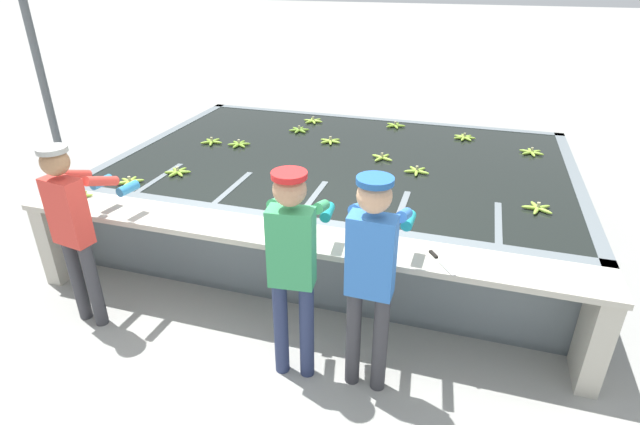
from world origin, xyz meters
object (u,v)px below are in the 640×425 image
at_px(banana_bunch_floating_4, 538,208).
at_px(banana_bunch_floating_11, 531,152).
at_px(banana_bunch_floating_7, 382,158).
at_px(worker_2, 372,266).
at_px(banana_bunch_floating_10, 417,171).
at_px(knife_0, 438,259).
at_px(worker_0, 74,221).
at_px(banana_bunch_floating_5, 464,137).
at_px(worker_1, 293,258).
at_px(banana_bunch_floating_9, 212,142).
at_px(banana_bunch_floating_0, 313,121).
at_px(banana_bunch_floating_6, 239,144).
at_px(support_post_left, 44,87).
at_px(banana_bunch_ledge_0, 77,197).
at_px(banana_bunch_floating_1, 130,182).
at_px(banana_bunch_floating_8, 299,130).
at_px(banana_bunch_floating_12, 330,141).
at_px(banana_bunch_floating_2, 178,172).
at_px(banana_bunch_floating_3, 395,125).

bearing_deg(banana_bunch_floating_4, banana_bunch_floating_11, 88.45).
xyz_separation_m(banana_bunch_floating_7, banana_bunch_floating_11, (1.64, 0.70, -0.00)).
relative_size(worker_2, banana_bunch_floating_10, 6.14).
height_order(banana_bunch_floating_7, knife_0, banana_bunch_floating_7).
bearing_deg(worker_0, banana_bunch_floating_5, 49.92).
height_order(worker_1, banana_bunch_floating_9, worker_1).
xyz_separation_m(worker_2, banana_bunch_floating_0, (-1.60, 3.65, -0.14)).
bearing_deg(banana_bunch_floating_4, banana_bunch_floating_6, 166.33).
xyz_separation_m(banana_bunch_floating_4, support_post_left, (-5.45, 0.15, 0.70)).
xyz_separation_m(banana_bunch_floating_5, banana_bunch_ledge_0, (-3.40, -2.96, 0.00)).
relative_size(worker_0, knife_0, 5.38).
relative_size(banana_bunch_floating_9, banana_bunch_ledge_0, 0.99).
height_order(banana_bunch_floating_5, banana_bunch_floating_9, same).
height_order(banana_bunch_floating_1, banana_bunch_floating_7, same).
relative_size(worker_1, knife_0, 5.55).
height_order(banana_bunch_floating_1, knife_0, banana_bunch_floating_1).
bearing_deg(worker_0, banana_bunch_floating_4, 23.37).
relative_size(worker_0, banana_bunch_floating_1, 5.79).
bearing_deg(worker_2, banana_bunch_floating_7, 99.16).
height_order(banana_bunch_floating_9, support_post_left, support_post_left).
bearing_deg(knife_0, worker_0, -171.07).
relative_size(worker_2, banana_bunch_floating_6, 6.03).
relative_size(banana_bunch_floating_7, support_post_left, 0.08).
bearing_deg(banana_bunch_floating_8, banana_bunch_ledge_0, -116.26).
relative_size(banana_bunch_floating_1, banana_bunch_floating_5, 1.00).
bearing_deg(banana_bunch_floating_9, banana_bunch_ledge_0, -102.95).
height_order(banana_bunch_floating_11, banana_bunch_floating_12, same).
bearing_deg(banana_bunch_floating_10, banana_bunch_floating_12, 149.38).
bearing_deg(banana_bunch_ledge_0, worker_1, -14.11).
bearing_deg(support_post_left, banana_bunch_floating_2, -10.59).
xyz_separation_m(banana_bunch_floating_5, banana_bunch_floating_8, (-2.11, -0.33, 0.00)).
height_order(banana_bunch_floating_2, banana_bunch_floating_8, same).
height_order(banana_bunch_floating_0, knife_0, banana_bunch_floating_0).
xyz_separation_m(banana_bunch_floating_0, banana_bunch_floating_11, (2.84, -0.47, 0.00)).
distance_m(worker_0, banana_bunch_floating_5, 4.57).
height_order(worker_1, banana_bunch_floating_3, worker_1).
bearing_deg(banana_bunch_floating_6, banana_bunch_floating_0, 65.55).
bearing_deg(banana_bunch_floating_8, support_post_left, -151.16).
relative_size(banana_bunch_floating_5, banana_bunch_ledge_0, 1.00).
xyz_separation_m(banana_bunch_floating_3, banana_bunch_floating_7, (0.07, -1.29, 0.00)).
bearing_deg(banana_bunch_floating_10, banana_bunch_floating_2, -162.04).
height_order(banana_bunch_ledge_0, knife_0, banana_bunch_ledge_0).
bearing_deg(worker_2, worker_1, -175.90).
xyz_separation_m(banana_bunch_floating_5, knife_0, (-0.04, -3.04, -0.01)).
xyz_separation_m(banana_bunch_floating_2, banana_bunch_floating_9, (-0.14, 1.00, 0.00)).
bearing_deg(banana_bunch_floating_11, banana_bunch_floating_4, -91.55).
height_order(worker_0, banana_bunch_floating_5, worker_0).
bearing_deg(worker_0, banana_bunch_floating_6, 82.26).
xyz_separation_m(worker_0, worker_1, (1.93, -0.06, 0.04)).
bearing_deg(banana_bunch_floating_9, banana_bunch_floating_5, 20.42).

